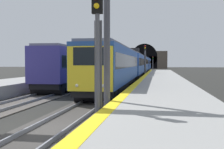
{
  "coord_description": "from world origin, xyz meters",
  "views": [
    {
      "loc": [
        -9.93,
        -4.05,
        2.6
      ],
      "look_at": [
        12.76,
        -0.23,
        1.63
      ],
      "focal_mm": 44.84,
      "sensor_mm": 36.0,
      "label": 1
    }
  ],
  "objects_px": {
    "train_main_approaching": "(138,64)",
    "railway_signal_mid": "(145,59)",
    "train_adjacent_platform": "(111,64)",
    "catenary_mast_far": "(87,56)",
    "railway_signal_near": "(98,52)",
    "railway_signal_far": "(153,62)"
  },
  "relations": [
    {
      "from": "railway_signal_mid",
      "to": "railway_signal_far",
      "type": "xyz_separation_m",
      "value": [
        56.28,
        0.0,
        -0.14
      ]
    },
    {
      "from": "train_main_approaching",
      "to": "railway_signal_far",
      "type": "bearing_deg",
      "value": 177.35
    },
    {
      "from": "railway_signal_far",
      "to": "railway_signal_mid",
      "type": "bearing_deg",
      "value": 0.0
    },
    {
      "from": "train_adjacent_platform",
      "to": "catenary_mast_far",
      "type": "relative_size",
      "value": 7.74
    },
    {
      "from": "train_adjacent_platform",
      "to": "railway_signal_mid",
      "type": "bearing_deg",
      "value": -135.82
    },
    {
      "from": "train_adjacent_platform",
      "to": "railway_signal_mid",
      "type": "relative_size",
      "value": 11.51
    },
    {
      "from": "train_adjacent_platform",
      "to": "catenary_mast_far",
      "type": "xyz_separation_m",
      "value": [
        9.85,
        7.05,
        1.85
      ]
    },
    {
      "from": "train_main_approaching",
      "to": "catenary_mast_far",
      "type": "distance_m",
      "value": 13.42
    },
    {
      "from": "train_main_approaching",
      "to": "railway_signal_mid",
      "type": "distance_m",
      "value": 10.55
    },
    {
      "from": "train_adjacent_platform",
      "to": "railway_signal_mid",
      "type": "distance_m",
      "value": 9.42
    },
    {
      "from": "railway_signal_near",
      "to": "railway_signal_mid",
      "type": "relative_size",
      "value": 0.94
    },
    {
      "from": "railway_signal_near",
      "to": "railway_signal_far",
      "type": "relative_size",
      "value": 1.02
    },
    {
      "from": "train_main_approaching",
      "to": "railway_signal_mid",
      "type": "bearing_deg",
      "value": 10.02
    },
    {
      "from": "railway_signal_far",
      "to": "catenary_mast_far",
      "type": "bearing_deg",
      "value": -18.96
    },
    {
      "from": "train_main_approaching",
      "to": "railway_signal_near",
      "type": "relative_size",
      "value": 15.4
    },
    {
      "from": "railway_signal_near",
      "to": "railway_signal_far",
      "type": "height_order",
      "value": "railway_signal_near"
    },
    {
      "from": "train_main_approaching",
      "to": "train_adjacent_platform",
      "type": "bearing_deg",
      "value": -52.34
    },
    {
      "from": "train_adjacent_platform",
      "to": "train_main_approaching",
      "type": "bearing_deg",
      "value": -52.72
    },
    {
      "from": "train_adjacent_platform",
      "to": "railway_signal_near",
      "type": "relative_size",
      "value": 12.3
    },
    {
      "from": "railway_signal_near",
      "to": "train_main_approaching",
      "type": "bearing_deg",
      "value": -177.6
    },
    {
      "from": "catenary_mast_far",
      "to": "train_main_approaching",
      "type": "bearing_deg",
      "value": -117.57
    },
    {
      "from": "train_main_approaching",
      "to": "train_adjacent_platform",
      "type": "xyz_separation_m",
      "value": [
        -3.69,
        4.73,
        0.01
      ]
    }
  ]
}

